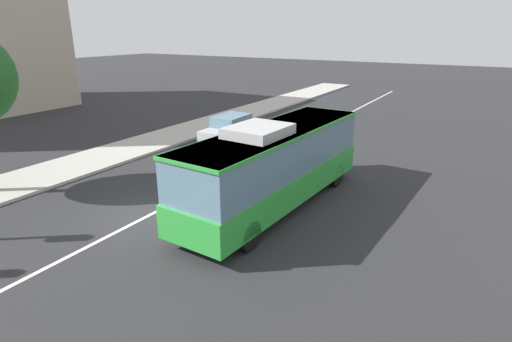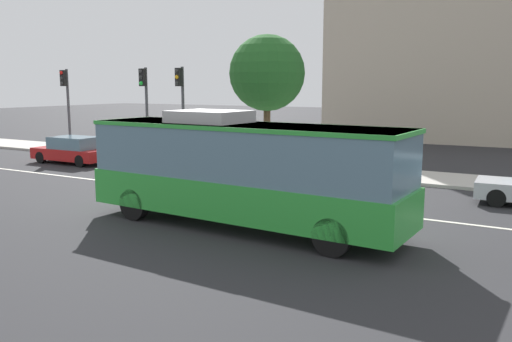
% 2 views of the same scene
% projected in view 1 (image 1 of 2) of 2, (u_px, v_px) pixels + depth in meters
% --- Properties ---
extents(ground_plane, '(160.00, 160.00, 0.00)m').
position_uv_depth(ground_plane, '(149.00, 216.00, 15.45)').
color(ground_plane, '#28282B').
extents(sidewalk_kerb, '(80.00, 3.45, 0.14)m').
position_uv_depth(sidewalk_kerb, '(32.00, 179.00, 19.00)').
color(sidewalk_kerb, '#B2ADA3').
rests_on(sidewalk_kerb, ground_plane).
extents(lane_centre_line, '(76.00, 0.16, 0.01)m').
position_uv_depth(lane_centre_line, '(149.00, 215.00, 15.45)').
color(lane_centre_line, silver).
rests_on(lane_centre_line, ground_plane).
extents(transit_bus, '(10.12, 3.04, 3.46)m').
position_uv_depth(transit_bus, '(275.00, 162.00, 15.72)').
color(transit_bus, green).
rests_on(transit_bus, ground_plane).
extents(sedan_silver, '(4.56, 1.96, 1.46)m').
position_uv_depth(sedan_silver, '(230.00, 127.00, 26.15)').
color(sedan_silver, '#B7BABF').
rests_on(sedan_silver, ground_plane).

